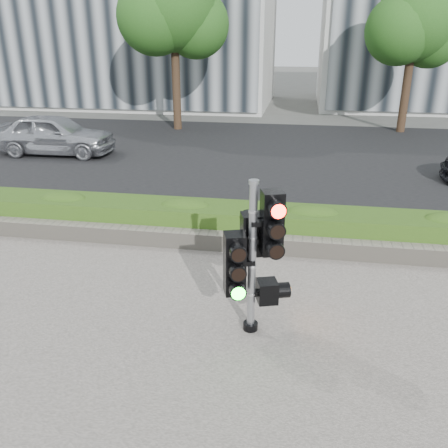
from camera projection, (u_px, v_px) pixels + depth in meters
name	position (u px, v px, depth m)	size (l,w,h in m)	color
ground	(220.00, 299.00, 7.88)	(120.00, 120.00, 0.00)	#51514C
sidewalk	(184.00, 407.00, 5.59)	(16.00, 11.00, 0.03)	#9E9389
road	(268.00, 156.00, 17.03)	(60.00, 13.00, 0.02)	black
curb	(244.00, 225.00, 10.74)	(60.00, 0.25, 0.12)	gray
stone_wall	(236.00, 242.00, 9.55)	(12.00, 0.32, 0.34)	gray
hedge	(241.00, 222.00, 10.08)	(12.00, 1.00, 0.68)	#5D8D2B
tree_left	(174.00, 9.00, 20.00)	(4.61, 4.03, 7.34)	black
tree_right	(414.00, 24.00, 19.60)	(4.10, 3.58, 6.53)	black
traffic_signal	(254.00, 250.00, 6.59)	(0.84, 0.72, 2.30)	black
car_silver	(54.00, 134.00, 16.97)	(1.71, 4.25, 1.45)	#B4B5BB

